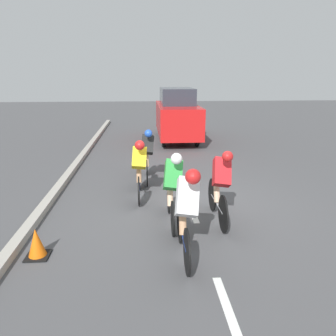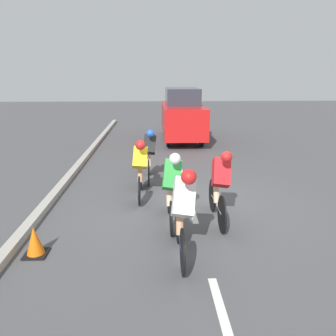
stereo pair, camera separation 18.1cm
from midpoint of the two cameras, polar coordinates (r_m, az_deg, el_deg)
ground_plane at (r=7.34m, az=3.28°, el=-6.72°), size 60.00×60.00×0.00m
lane_stripe_near at (r=4.47m, az=9.26°, el=-23.41°), size 0.12×1.40×0.01m
lane_stripe_mid at (r=7.19m, az=3.45°, el=-7.20°), size 0.12×1.40×0.01m
lane_stripe_far at (r=10.19m, az=1.11°, el=-0.13°), size 0.12×1.40×0.01m
curb at (r=7.47m, az=-21.88°, el=-6.92°), size 0.20×27.75×0.14m
cyclist_white at (r=5.05m, az=2.14°, el=-7.48°), size 0.41×1.65×1.55m
cyclist_green at (r=6.22m, az=-0.08°, el=-3.25°), size 0.40×1.67×1.49m
cyclist_black at (r=8.89m, az=-4.22°, el=2.43°), size 0.38×1.71×1.47m
cyclist_red at (r=6.41m, az=8.28°, el=-2.89°), size 0.40×1.71×1.50m
cyclist_yellow at (r=7.62m, az=-5.71°, el=0.12°), size 0.36×1.69×1.44m
support_car at (r=14.63m, az=1.24°, el=9.27°), size 1.70×4.46×2.26m
traffic_cone at (r=5.78m, az=-22.79°, el=-12.03°), size 0.36×0.36×0.49m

